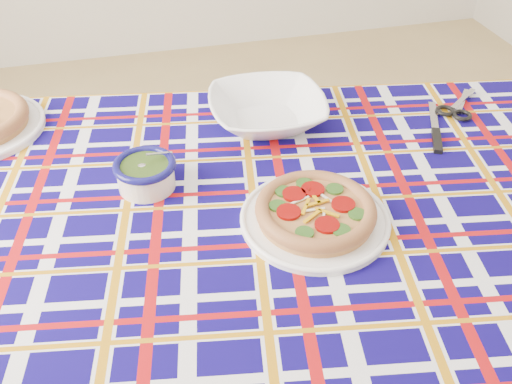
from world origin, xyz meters
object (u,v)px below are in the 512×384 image
object	(u,v)px
main_focaccia_plate	(316,211)
dining_table	(224,248)
pesto_bowl	(145,172)
serving_bowl	(267,110)

from	to	relation	value
main_focaccia_plate	dining_table	bearing A→B (deg)	162.29
main_focaccia_plate	pesto_bowl	bearing A→B (deg)	147.49
dining_table	serving_bowl	distance (m)	0.39
pesto_bowl	serving_bowl	bearing A→B (deg)	30.73
dining_table	pesto_bowl	distance (m)	0.23
dining_table	main_focaccia_plate	size ratio (longest dim) A/B	5.99
dining_table	pesto_bowl	xyz separation A→B (m)	(-0.13, 0.14, 0.12)
dining_table	serving_bowl	bearing A→B (deg)	71.12
main_focaccia_plate	pesto_bowl	world-z (taller)	pesto_bowl
dining_table	pesto_bowl	size ratio (longest dim) A/B	13.77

